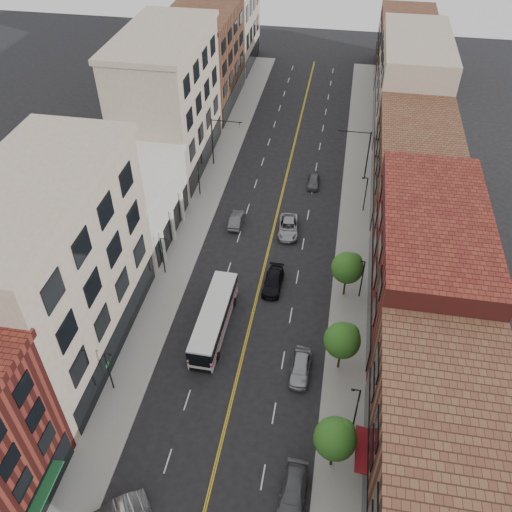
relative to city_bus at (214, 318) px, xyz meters
The scene contains 31 objects.
ground 17.17m from the city_bus, 78.28° to the right, with size 220.00×220.00×0.00m, color black.
sidewalk_left 19.46m from the city_bus, 109.67° to the left, with size 4.00×110.00×0.15m, color gray.
sidewalk_right 22.75m from the city_bus, 53.59° to the left, with size 4.00×110.00×0.15m, color gray.
bldg_l_tanoffice 15.83m from the city_bus, 164.56° to the right, with size 10.00×22.00×18.00m, color gray.
bldg_l_white 19.80m from the city_bus, 133.48° to the left, with size 10.00×14.00×8.00m, color silver.
bldg_l_far_a 34.84m from the city_bus, 113.40° to the left, with size 10.00×20.00×18.00m, color gray.
bldg_l_far_b 53.34m from the city_bus, 104.78° to the left, with size 10.00×20.00×15.00m, color brown.
bldg_l_far_c 71.06m from the city_bus, 101.05° to the left, with size 10.00×16.00×20.00m, color gray.
bldg_r_near 26.65m from the city_bus, 39.27° to the right, with size 10.00×26.00×10.00m, color brown.
bldg_r_mid 22.15m from the city_bus, 19.54° to the left, with size 10.00×22.00×12.00m, color #571B16.
bldg_r_far_a 35.06m from the city_bus, 54.09° to the left, with size 10.00×20.00×10.00m, color brown.
bldg_r_far_b 53.61m from the city_bus, 67.44° to the left, with size 10.00×22.00×14.00m, color gray.
bldg_r_far_c 72.33m from the city_bus, 73.53° to the left, with size 10.00×18.00×11.00m, color brown.
tree_r_1 18.21m from the city_bus, 44.56° to the right, with size 3.40×3.40×5.59m.
tree_r_2 13.36m from the city_bus, 11.71° to the right, with size 3.40×3.40×5.59m.
tree_r_3 15.01m from the city_bus, 29.70° to the left, with size 3.40×3.40×5.59m.
lamp_l_1 11.57m from the city_bus, 130.57° to the right, with size 0.81×0.55×5.05m.
lamp_l_2 10.51m from the city_bus, 135.84° to the left, with size 0.81×0.55×5.05m.
lamp_l_3 24.47m from the city_bus, 107.82° to the left, with size 0.81×0.55×5.05m.
lamp_r_1 16.91m from the city_bus, 31.20° to the right, with size 0.81×0.55×5.05m.
lamp_r_2 16.20m from the city_bus, 26.73° to the left, with size 0.81×0.55×5.05m.
lamp_r_3 27.40m from the city_bus, 58.20° to the left, with size 0.81×0.55×5.05m.
signal_mast_left 32.13m from the city_bus, 102.26° to the left, with size 4.49×0.18×7.20m.
signal_mast_right 34.28m from the city_bus, 66.28° to the left, with size 4.49×0.18×7.20m.
city_bus is the anchor object (origin of this frame).
car_parked_mid 18.85m from the city_bus, 57.76° to the right, with size 2.02×4.97×1.44m, color #505155.
car_parked_far 10.10m from the city_bus, 22.85° to the right, with size 1.90×4.73×1.61m, color #95989C.
car_lane_behind 17.82m from the city_bus, 94.39° to the left, with size 1.45×4.16×1.37m, color #535258.
car_lane_a 8.86m from the city_bus, 55.61° to the left, with size 2.01×4.93×1.43m, color black.
car_lane_b 18.15m from the city_bus, 72.83° to the left, with size 2.48×5.39×1.50m, color #999BA0.
car_lane_c 29.32m from the city_bus, 75.23° to the left, with size 1.58×3.94×1.34m, color #525157.
Camera 1 is at (7.13, -19.04, 42.24)m, focal length 38.00 mm.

